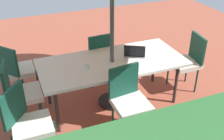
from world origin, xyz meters
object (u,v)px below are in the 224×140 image
at_px(chair_southeast, 16,69).
at_px(chair_northeast, 27,121).
at_px(dining_table, 112,64).
at_px(chair_north, 129,99).
at_px(chair_east, 19,91).
at_px(chair_south, 98,55).
at_px(cup, 86,66).
at_px(chair_west, 188,60).
at_px(laptop, 135,53).

bearing_deg(chair_southeast, chair_northeast, 140.24).
bearing_deg(dining_table, chair_north, 87.08).
relative_size(chair_east, chair_south, 1.00).
relative_size(dining_table, chair_northeast, 2.23).
height_order(dining_table, chair_southeast, chair_southeast).
xyz_separation_m(chair_east, chair_south, (-1.38, -0.65, 0.00)).
relative_size(chair_south, cup, 11.59).
height_order(chair_west, laptop, laptop).
bearing_deg(chair_north, chair_east, 144.64).
bearing_deg(chair_west, dining_table, -83.47).
bearing_deg(chair_northeast, cup, -20.18).
bearing_deg(chair_north, dining_table, 80.11).
relative_size(chair_southeast, laptop, 2.45).
distance_m(chair_north, cup, 0.78).
relative_size(chair_south, laptop, 2.45).
relative_size(chair_north, laptop, 2.45).
bearing_deg(dining_table, laptop, -175.81).
height_order(dining_table, chair_south, chair_south).
bearing_deg(chair_south, chair_northeast, 40.36).
bearing_deg(chair_east, chair_north, -112.36).
height_order(chair_west, chair_north, same).
relative_size(chair_west, chair_north, 1.00).
bearing_deg(chair_northeast, laptop, -30.87).
distance_m(chair_north, chair_south, 1.37).
relative_size(chair_northeast, laptop, 2.45).
xyz_separation_m(chair_west, chair_east, (2.73, -0.06, 0.00)).
bearing_deg(chair_south, chair_southeast, -5.88).
bearing_deg(chair_west, chair_southeast, -97.08).
bearing_deg(laptop, chair_north, 89.77).
xyz_separation_m(chair_southeast, chair_south, (-1.37, 0.03, 0.00)).
xyz_separation_m(chair_northeast, chair_south, (-1.35, -1.34, 0.00)).
bearing_deg(dining_table, chair_northeast, 26.50).
distance_m(dining_table, chair_southeast, 1.54).
xyz_separation_m(chair_east, chair_north, (-1.34, 0.72, 0.00)).
distance_m(chair_east, cup, 0.99).
bearing_deg(chair_southeast, chair_north, -177.08).
relative_size(chair_east, cup, 11.59).
distance_m(dining_table, chair_south, 0.69).
xyz_separation_m(chair_southeast, chair_west, (-2.72, 0.75, 0.00)).
distance_m(chair_west, chair_south, 1.53).
xyz_separation_m(chair_east, cup, (-0.95, 0.10, 0.26)).
height_order(chair_northeast, chair_south, same).
relative_size(dining_table, chair_north, 2.23).
relative_size(chair_northeast, chair_north, 1.00).
bearing_deg(dining_table, cup, 10.77).
xyz_separation_m(chair_northeast, chair_southeast, (0.02, -1.38, 0.00)).
relative_size(chair_west, laptop, 2.45).
distance_m(chair_southeast, chair_north, 1.93).
xyz_separation_m(dining_table, laptop, (-0.39, -0.03, 0.10)).
bearing_deg(laptop, chair_west, -154.13).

